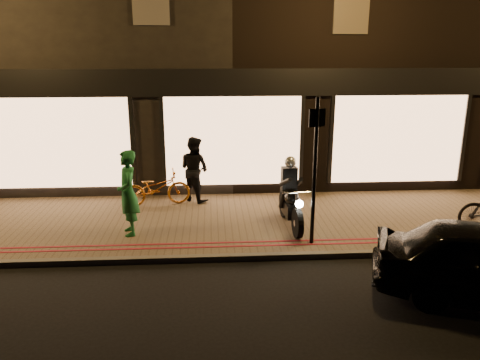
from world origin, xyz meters
name	(u,v)px	position (x,y,z in m)	size (l,w,h in m)	color
ground	(243,261)	(0.00, 0.00, 0.00)	(90.00, 90.00, 0.00)	black
sidewalk	(237,222)	(0.00, 2.00, 0.06)	(50.00, 4.00, 0.12)	brown
kerb_stone	(243,257)	(0.00, 0.05, 0.06)	(50.00, 0.14, 0.12)	#59544C
red_kerb_lines	(241,244)	(0.00, 0.55, 0.12)	(50.00, 0.26, 0.01)	maroon
building_row	(226,41)	(0.00, 8.99, 4.25)	(48.00, 10.11, 8.50)	black
motorcycle	(290,200)	(1.17, 1.53, 0.73)	(0.60, 1.94, 1.59)	black
sign_post	(315,164)	(1.46, 0.54, 1.80)	(0.34, 0.13, 3.00)	black
bicycle_gold	(156,188)	(-2.00, 3.17, 0.57)	(0.60, 1.72, 0.91)	orange
person_green	(128,193)	(-2.37, 1.28, 1.04)	(0.67, 0.44, 1.85)	#1D6D33
person_dark	(194,169)	(-1.03, 3.51, 0.97)	(0.83, 0.65, 1.71)	black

